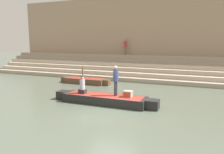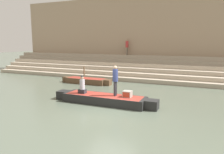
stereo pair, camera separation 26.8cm
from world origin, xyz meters
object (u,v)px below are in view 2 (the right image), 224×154
object	(u,v)px
person_on_steps	(127,46)
person_standing	(115,78)
mooring_post	(84,74)
person_rowing	(82,86)
rowboat_main	(104,99)
tv_set	(127,94)
moored_boat_shore	(86,81)

from	to	relation	value
person_on_steps	person_standing	bearing A→B (deg)	-17.23
person_standing	mooring_post	bearing A→B (deg)	141.58
person_standing	person_rowing	bearing A→B (deg)	-166.07
rowboat_main	tv_set	world-z (taller)	tv_set
person_standing	mooring_post	size ratio (longest dim) A/B	1.30
person_standing	moored_boat_shore	xyz separation A→B (m)	(-4.81, 4.97, -1.29)
moored_boat_shore	mooring_post	bearing A→B (deg)	124.37
mooring_post	person_rowing	bearing A→B (deg)	-60.40
moored_boat_shore	person_on_steps	size ratio (longest dim) A/B	2.77
person_standing	moored_boat_shore	distance (m)	7.04
rowboat_main	moored_boat_shore	distance (m)	6.54
mooring_post	person_standing	bearing A→B (deg)	-46.80
person_rowing	moored_boat_shore	xyz separation A→B (m)	(-2.72, 5.18, -0.72)
person_rowing	moored_boat_shore	world-z (taller)	person_rowing
rowboat_main	tv_set	xyz separation A→B (m)	(1.43, 0.08, 0.42)
mooring_post	person_on_steps	size ratio (longest dim) A/B	0.81
rowboat_main	mooring_post	bearing A→B (deg)	128.65
person_rowing	tv_set	xyz separation A→B (m)	(2.84, 0.18, -0.27)
person_standing	person_rowing	xyz separation A→B (m)	(-2.09, -0.20, -0.57)
person_on_steps	person_rowing	bearing A→B (deg)	-27.65
person_standing	person_rowing	size ratio (longest dim) A/B	1.59
person_standing	tv_set	bearing A→B (deg)	6.77
tv_set	moored_boat_shore	world-z (taller)	tv_set
rowboat_main	mooring_post	size ratio (longest dim) A/B	4.73
tv_set	mooring_post	size ratio (longest dim) A/B	0.35
person_rowing	mooring_post	world-z (taller)	person_rowing
tv_set	person_on_steps	size ratio (longest dim) A/B	0.29
person_standing	person_on_steps	bearing A→B (deg)	114.61
moored_boat_shore	mooring_post	xyz separation A→B (m)	(-0.78, 0.98, 0.43)
tv_set	person_on_steps	distance (m)	12.14
tv_set	person_on_steps	xyz separation A→B (m)	(-4.00, 11.19, 2.48)
moored_boat_shore	mooring_post	distance (m)	1.33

